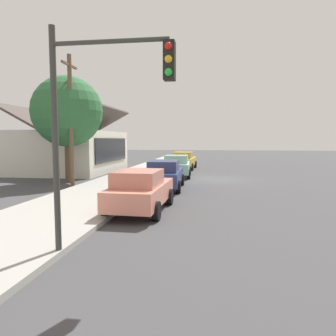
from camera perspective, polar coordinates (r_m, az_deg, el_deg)
name	(u,v)px	position (r m, az deg, el deg)	size (l,w,h in m)	color
ground_plane	(215,179)	(21.93, 8.38, -2.01)	(120.00, 120.00, 0.00)	#424244
sidewalk_curb	(135,177)	(22.61, -5.96, -1.57)	(60.00, 4.20, 0.16)	#A3A099
car_coral	(141,190)	(11.95, -4.96, -4.02)	(4.36, 2.05, 1.59)	#EA8C75
car_navy	(165,174)	(17.31, -0.58, -1.15)	(4.69, 2.05, 1.59)	navy
car_seafoam	(177,166)	(23.03, 1.59, 0.41)	(4.44, 2.21, 1.59)	#9ED1BC
car_mustard	(184,160)	(29.14, 2.88, 1.41)	(4.86, 2.18, 1.59)	gold
storefront_building	(72,150)	(28.01, -16.94, 3.15)	(10.13, 7.32, 5.39)	silver
shade_tree	(67,112)	(20.93, -17.71, 9.62)	(4.37, 4.37, 6.64)	brown
traffic_light_main	(99,104)	(7.19, -12.25, 11.26)	(0.37, 2.79, 5.20)	#383833
utility_pole_wooden	(71,118)	(19.13, -17.12, 8.57)	(1.80, 0.24, 7.50)	brown
fire_hydrant_red	(140,178)	(18.14, -4.98, -1.89)	(0.22, 0.22, 0.71)	red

